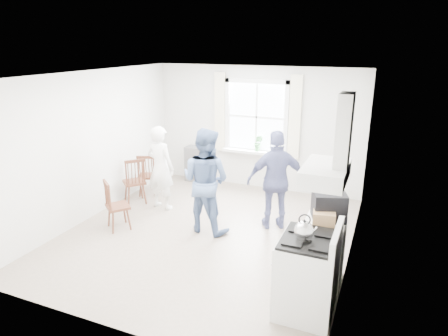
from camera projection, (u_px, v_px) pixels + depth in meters
The scene contains 16 objects.
room_shell at pixel (207, 159), 6.27m from camera, with size 4.62×5.12×2.64m.
window_assembly at pixel (256, 121), 8.38m from camera, with size 1.88×0.24×1.70m.
range_hood at pixel (332, 159), 4.14m from camera, with size 0.45×0.76×0.94m.
shelf_unit at pixel (195, 164), 9.11m from camera, with size 0.40×0.30×0.80m, color slate.
gas_stove at pixel (307, 274), 4.63m from camera, with size 0.68×0.76×1.12m.
kettle at pixel (304, 231), 4.44m from camera, with size 0.22×0.22×0.31m.
low_cabinet at pixel (323, 250), 5.23m from camera, with size 0.50×0.55×0.90m, color silver.
stereo_stack at pixel (329, 206), 5.06m from camera, with size 0.49×0.47×0.36m.
cardboard_box at pixel (324, 219), 4.90m from camera, with size 0.27×0.19×0.17m, color #A67E50.
windsor_chair_a at pixel (147, 171), 8.14m from camera, with size 0.48×0.47×0.89m.
windsor_chair_b at pixel (112, 200), 6.67m from camera, with size 0.51×0.51×0.88m.
windsor_chair_c at pixel (135, 177), 7.70m from camera, with size 0.55×0.55×0.94m.
person_left at pixel (161, 168), 7.48m from camera, with size 0.59×0.59×1.61m, color white.
person_mid at pixel (206, 181), 6.56m from camera, with size 0.86×0.86×1.76m, color #4C638E.
person_right at pixel (277, 180), 6.66m from camera, with size 1.00×1.00×1.70m, color navy.
potted_plant at pixel (258, 143), 8.40m from camera, with size 0.19×0.19×0.34m, color #2E682F.
Camera 1 is at (2.57, -5.45, 3.07)m, focal length 32.00 mm.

